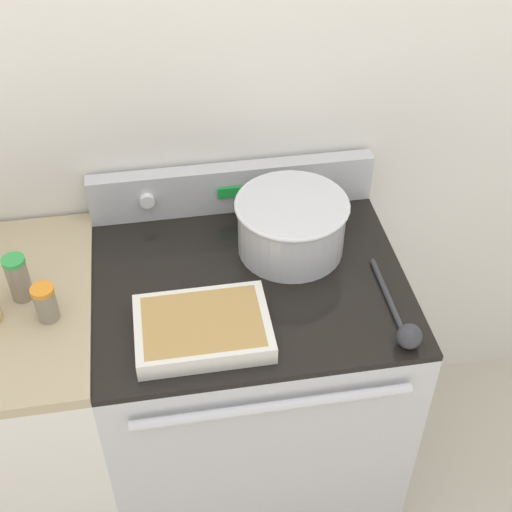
{
  "coord_description": "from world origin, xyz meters",
  "views": [
    {
      "loc": [
        -0.2,
        -0.98,
        2.17
      ],
      "look_at": [
        0.02,
        0.34,
        0.98
      ],
      "focal_mm": 50.0,
      "sensor_mm": 36.0,
      "label": 1
    }
  ],
  "objects_px": {
    "spice_jar_orange_cap": "(46,303)",
    "spice_jar_green_cap": "(18,278)",
    "mixing_bowl": "(291,223)",
    "casserole_dish": "(203,327)",
    "ladle": "(405,328)"
  },
  "relations": [
    {
      "from": "casserole_dish",
      "to": "ladle",
      "type": "height_order",
      "value": "ladle"
    },
    {
      "from": "mixing_bowl",
      "to": "casserole_dish",
      "type": "distance_m",
      "value": 0.39
    },
    {
      "from": "mixing_bowl",
      "to": "spice_jar_green_cap",
      "type": "xyz_separation_m",
      "value": [
        -0.69,
        -0.08,
        -0.01
      ]
    },
    {
      "from": "mixing_bowl",
      "to": "spice_jar_green_cap",
      "type": "bearing_deg",
      "value": -173.07
    },
    {
      "from": "spice_jar_orange_cap",
      "to": "spice_jar_green_cap",
      "type": "xyz_separation_m",
      "value": [
        -0.07,
        0.08,
        0.01
      ]
    },
    {
      "from": "mixing_bowl",
      "to": "spice_jar_green_cap",
      "type": "distance_m",
      "value": 0.7
    },
    {
      "from": "mixing_bowl",
      "to": "casserole_dish",
      "type": "bearing_deg",
      "value": -134.05
    },
    {
      "from": "mixing_bowl",
      "to": "spice_jar_orange_cap",
      "type": "bearing_deg",
      "value": -165.02
    },
    {
      "from": "spice_jar_orange_cap",
      "to": "spice_jar_green_cap",
      "type": "distance_m",
      "value": 0.11
    },
    {
      "from": "mixing_bowl",
      "to": "casserole_dish",
      "type": "xyz_separation_m",
      "value": [
        -0.27,
        -0.27,
        -0.06
      ]
    },
    {
      "from": "mixing_bowl",
      "to": "casserole_dish",
      "type": "height_order",
      "value": "mixing_bowl"
    },
    {
      "from": "spice_jar_orange_cap",
      "to": "ladle",
      "type": "bearing_deg",
      "value": -12.71
    },
    {
      "from": "spice_jar_orange_cap",
      "to": "spice_jar_green_cap",
      "type": "height_order",
      "value": "spice_jar_green_cap"
    },
    {
      "from": "mixing_bowl",
      "to": "spice_jar_green_cap",
      "type": "relative_size",
      "value": 2.41
    },
    {
      "from": "ladle",
      "to": "spice_jar_orange_cap",
      "type": "relative_size",
      "value": 3.31
    }
  ]
}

